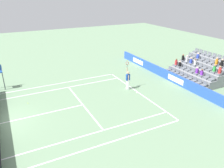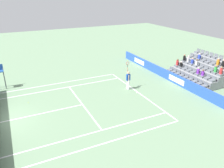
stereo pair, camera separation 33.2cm
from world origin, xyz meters
name	(u,v)px [view 2 (the right image)]	position (x,y,z in m)	size (l,w,h in m)	color
line_baseline	(138,92)	(0.00, -11.89, 0.00)	(10.97, 0.10, 0.01)	white
line_service	(83,105)	(0.00, -6.40, 0.00)	(8.23, 0.10, 0.01)	white
line_centre_service	(44,113)	(0.00, -3.20, 0.00)	(0.10, 6.40, 0.01)	white
line_singles_sideline_left	(65,88)	(4.12, -5.95, 0.00)	(0.10, 11.89, 0.01)	white
line_singles_sideline_right	(96,132)	(-4.12, -5.95, 0.00)	(0.10, 11.89, 0.01)	white
line_doubles_sideline_left	(61,83)	(5.49, -5.95, 0.00)	(0.10, 11.89, 0.01)	white
line_doubles_sideline_right	(104,143)	(-5.49, -5.95, 0.00)	(0.10, 11.89, 0.01)	white
line_centre_mark	(137,93)	(0.00, -11.79, 0.00)	(0.10, 0.20, 0.01)	white
sponsor_barrier	(177,80)	(0.00, -16.50, 0.49)	(21.00, 0.22, 0.97)	blue
tennis_player	(128,79)	(1.16, -11.43, 0.99)	(0.53, 0.37, 2.85)	white
umpire_chair	(0,73)	(6.76, -0.47, 1.52)	(0.70, 0.70, 2.34)	#474C54
stadium_stand	(203,71)	(0.00, -20.06, 0.82)	(5.58, 4.75, 2.62)	gray
loose_tennis_ball	(28,102)	(2.33, -2.33, 0.03)	(0.07, 0.07, 0.07)	#D1E533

